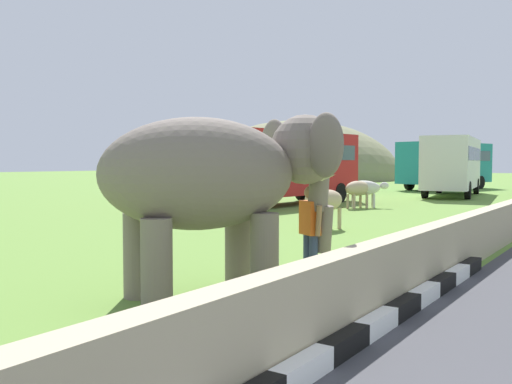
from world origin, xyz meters
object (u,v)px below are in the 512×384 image
object	(u,v)px
person_handler	(311,228)
cow_mid	(358,189)
bus_white	(453,162)
cow_near	(326,201)
bus_red	(285,162)
cow_far	(364,188)
bus_teal	(446,162)
elephant	(223,176)

from	to	relation	value
person_handler	cow_mid	bearing A→B (deg)	21.07
bus_white	cow_near	xyz separation A→B (m)	(-19.82, -1.59, -1.21)
person_handler	cow_near	xyz separation A→B (m)	(6.80, 3.19, -0.06)
bus_white	cow_near	bearing A→B (deg)	-175.43
bus_red	cow_mid	bearing A→B (deg)	-88.11
cow_mid	person_handler	bearing A→B (deg)	-158.93
person_handler	bus_white	bearing A→B (deg)	10.17
cow_near	cow_far	world-z (taller)	same
person_handler	bus_red	xyz separation A→B (m)	(14.71, 9.48, 1.16)
person_handler	bus_teal	xyz separation A→B (m)	(34.76, 7.47, 1.16)
bus_white	cow_mid	world-z (taller)	bus_white
bus_teal	cow_mid	distance (m)	20.03
bus_red	bus_white	world-z (taller)	same
person_handler	cow_far	bearing A→B (deg)	20.17
bus_white	elephant	bearing A→B (deg)	-171.72
bus_white	cow_far	bearing A→B (deg)	175.58
bus_red	cow_far	size ratio (longest dim) A/B	5.30
person_handler	bus_red	bearing A→B (deg)	32.79
bus_white	cow_far	size ratio (longest dim) A/B	5.11
person_handler	bus_red	size ratio (longest dim) A/B	0.17
person_handler	bus_teal	world-z (taller)	bus_teal
elephant	bus_red	xyz separation A→B (m)	(16.30, 8.81, 0.24)
bus_red	cow_near	size ratio (longest dim) A/B	5.12
cow_mid	bus_white	bearing A→B (deg)	-4.56
bus_white	cow_far	world-z (taller)	bus_white
bus_white	bus_red	bearing A→B (deg)	158.46
bus_teal	cow_mid	world-z (taller)	bus_teal
bus_white	cow_far	distance (m)	11.35
bus_white	cow_far	xyz separation A→B (m)	(-11.25, 0.87, -1.21)
bus_teal	bus_white	bearing A→B (deg)	-161.70
bus_white	cow_mid	bearing A→B (deg)	175.44
bus_teal	bus_red	bearing A→B (deg)	174.26
person_handler	elephant	bearing A→B (deg)	157.10
bus_red	cow_far	distance (m)	4.07
cow_mid	cow_far	world-z (taller)	same
person_handler	cow_near	world-z (taller)	person_handler
elephant	cow_far	bearing A→B (deg)	16.35
bus_red	cow_near	world-z (taller)	bus_red
bus_red	cow_mid	size ratio (longest dim) A/B	5.06
bus_teal	cow_near	world-z (taller)	bus_teal
cow_near	cow_far	size ratio (longest dim) A/B	1.04
elephant	bus_red	size ratio (longest dim) A/B	0.41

